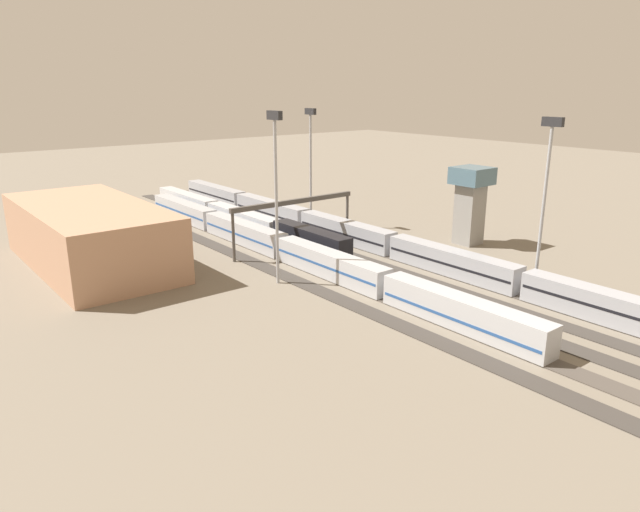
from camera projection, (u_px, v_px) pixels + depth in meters
ground_plane at (313, 256)px, 97.17m from camera, size 400.00×400.00×0.00m
track_bed_0 at (357, 245)px, 103.13m from camera, size 140.00×2.80×0.12m
track_bed_1 at (336, 250)px, 100.14m from camera, size 140.00×2.80×0.12m
track_bed_2 at (313, 255)px, 97.15m from camera, size 140.00×2.80×0.12m
track_bed_3 at (289, 261)px, 94.16m from camera, size 140.00×2.80×0.12m
track_bed_4 at (263, 266)px, 91.17m from camera, size 140.00×2.80×0.12m
train_on_track_3 at (283, 247)px, 94.73m from camera, size 95.60×3.06×3.80m
train_on_track_0 at (346, 231)px, 104.93m from camera, size 119.80×3.06×3.80m
train_on_track_2 at (237, 218)px, 114.94m from camera, size 66.40×3.06×4.40m
light_mast_0 at (546, 182)px, 75.56m from camera, size 2.80×0.70×23.64m
light_mast_1 at (276, 175)px, 79.32m from camera, size 2.80×0.70×24.24m
light_mast_2 at (311, 151)px, 113.22m from camera, size 2.80×0.70×23.22m
signal_gantry at (294, 207)px, 98.97m from camera, size 0.70×25.00×8.80m
maintenance_shed at (90, 235)px, 90.90m from camera, size 37.30×16.75×9.70m
control_tower at (470, 200)px, 102.29m from camera, size 6.00×6.00×13.78m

